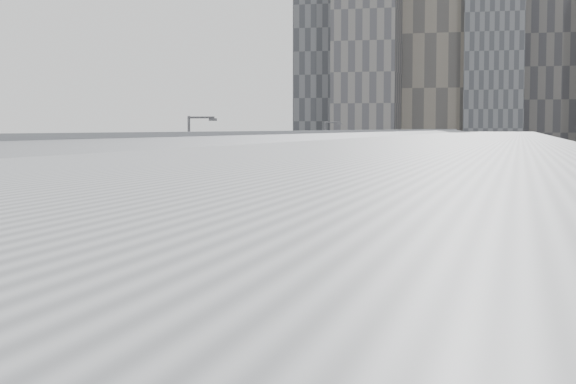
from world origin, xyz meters
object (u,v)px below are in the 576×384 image
(bus_4, at_px, (333,201))
(street_lamp_far, at_px, (327,150))
(suv, at_px, (376,173))
(bus_5, at_px, (366,188))
(bus_1, at_px, (66,294))
(bus_3, at_px, (289,216))
(bus_2, at_px, (202,244))
(street_lamp_near, at_px, (192,167))
(shipping_container, at_px, (342,173))
(bus_6, at_px, (386,179))

(bus_4, height_order, street_lamp_far, street_lamp_far)
(suv, bearing_deg, street_lamp_far, -69.70)
(bus_4, xyz_separation_m, bus_5, (-0.02, 15.39, 0.01))
(bus_1, distance_m, bus_3, 26.88)
(suv, bearing_deg, bus_2, -63.43)
(street_lamp_near, relative_size, suv, 1.63)
(bus_1, relative_size, street_lamp_near, 1.53)
(bus_1, bearing_deg, bus_4, 86.15)
(bus_1, height_order, suv, bus_1)
(bus_3, relative_size, bus_5, 1.10)
(street_lamp_near, distance_m, street_lamp_far, 45.78)
(bus_2, xyz_separation_m, suv, (-5.57, 89.49, -0.96))
(bus_4, xyz_separation_m, shipping_container, (-8.35, 45.73, -0.11))
(suv, bearing_deg, bus_5, -59.27)
(bus_5, height_order, street_lamp_near, street_lamp_near)
(bus_6, relative_size, street_lamp_far, 1.69)
(bus_3, distance_m, suv, 75.79)
(bus_2, height_order, suv, bus_2)
(bus_5, bearing_deg, street_lamp_far, 115.55)
(bus_1, bearing_deg, street_lamp_near, 99.55)
(street_lamp_far, bearing_deg, street_lamp_near, -89.15)
(bus_2, xyz_separation_m, shipping_container, (-7.68, 73.89, -0.25))
(bus_2, height_order, bus_4, bus_2)
(bus_6, bearing_deg, bus_3, -84.91)
(bus_6, xyz_separation_m, street_lamp_near, (-6.66, -43.16, 3.08))
(bus_5, xyz_separation_m, shipping_container, (-8.33, 30.35, -0.12))
(bus_1, xyz_separation_m, bus_2, (0.27, 12.89, 0.13))
(bus_4, relative_size, suv, 2.48)
(bus_3, relative_size, street_lamp_far, 1.70)
(bus_3, bearing_deg, bus_1, -97.41)
(bus_1, bearing_deg, bus_5, 86.53)
(bus_5, relative_size, street_lamp_near, 1.53)
(street_lamp_near, relative_size, street_lamp_far, 1.00)
(bus_5, xyz_separation_m, street_lamp_far, (-7.59, 17.26, 3.20))
(bus_1, distance_m, bus_2, 12.89)
(bus_3, bearing_deg, street_lamp_near, 166.20)
(bus_5, bearing_deg, bus_4, -88.11)
(street_lamp_far, bearing_deg, suv, 87.29)
(shipping_container, distance_m, suv, 15.76)
(shipping_container, xyz_separation_m, suv, (2.10, 15.60, -0.71))
(bus_1, bearing_deg, suv, 90.43)
(bus_4, xyz_separation_m, bus_6, (-0.26, 30.04, 0.15))
(bus_1, xyz_separation_m, street_lamp_far, (-6.66, 73.69, 3.21))
(bus_2, height_order, street_lamp_near, street_lamp_near)
(bus_2, relative_size, bus_5, 1.08)
(shipping_container, bearing_deg, bus_6, -72.79)
(bus_3, height_order, shipping_container, bus_3)
(bus_3, height_order, bus_4, bus_3)
(street_lamp_near, bearing_deg, bus_5, 76.39)
(bus_2, bearing_deg, bus_4, 85.56)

